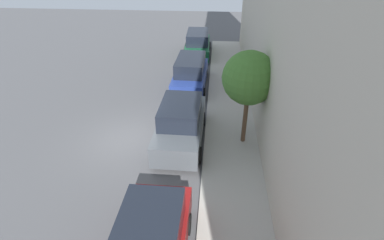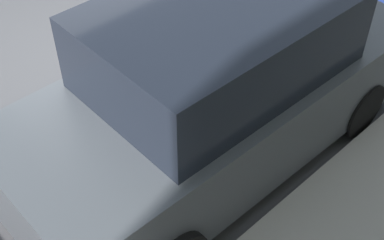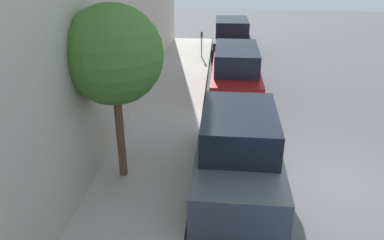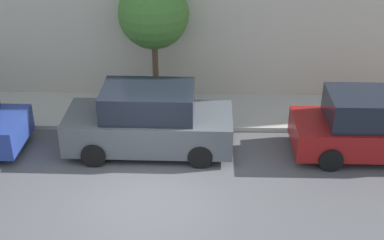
{
  "view_description": "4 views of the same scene",
  "coord_description": "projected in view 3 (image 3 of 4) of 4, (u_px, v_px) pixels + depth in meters",
  "views": [
    {
      "loc": [
        3.87,
        -11.37,
        8.11
      ],
      "look_at": [
        2.9,
        0.39,
        1.0
      ],
      "focal_mm": 28.0,
      "sensor_mm": 36.0,
      "label": 1
    },
    {
      "loc": [
        5.36,
        -3.03,
        4.61
      ],
      "look_at": [
        2.61,
        -0.43,
        1.0
      ],
      "focal_mm": 50.0,
      "sensor_mm": 36.0,
      "label": 2
    },
    {
      "loc": [
        2.88,
        8.14,
        5.39
      ],
      "look_at": [
        3.65,
        -1.45,
        1.0
      ],
      "focal_mm": 35.0,
      "sensor_mm": 36.0,
      "label": 3
    },
    {
      "loc": [
        -11.16,
        -1.38,
        8.22
      ],
      "look_at": [
        2.39,
        -1.11,
        1.0
      ],
      "focal_mm": 50.0,
      "sensor_mm": 36.0,
      "label": 4
    }
  ],
  "objects": [
    {
      "name": "sidewalk",
      "position": [
        146.0,
        174.0,
        9.72
      ],
      "size": [
        2.46,
        32.0,
        0.15
      ],
      "color": "#B2ADA3",
      "rests_on": "ground_plane"
    },
    {
      "name": "parking_meter_near",
      "position": [
        202.0,
        41.0,
        19.77
      ],
      "size": [
        0.11,
        0.15,
        1.37
      ],
      "color": "#ADADB2",
      "rests_on": "sidewalk"
    },
    {
      "name": "parked_minivan_second",
      "position": [
        236.0,
        71.0,
        15.06
      ],
      "size": [
        2.02,
        4.91,
        1.9
      ],
      "color": "maroon",
      "rests_on": "ground_plane"
    },
    {
      "name": "parked_suv_nearest",
      "position": [
        231.0,
        38.0,
        20.57
      ],
      "size": [
        2.08,
        4.83,
        1.98
      ],
      "color": "black",
      "rests_on": "ground_plane"
    },
    {
      "name": "street_tree",
      "position": [
        113.0,
        56.0,
        8.29
      ],
      "size": [
        2.26,
        2.26,
        4.24
      ],
      "color": "brown",
      "rests_on": "sidewalk"
    },
    {
      "name": "ground_plane",
      "position": [
        332.0,
        185.0,
        9.41
      ],
      "size": [
        60.0,
        60.0,
        0.0
      ],
      "primitive_type": "plane",
      "color": "#515154"
    },
    {
      "name": "parked_suv_third",
      "position": [
        238.0,
        151.0,
        9.07
      ],
      "size": [
        2.08,
        4.84,
        1.98
      ],
      "color": "#4C5156",
      "rests_on": "ground_plane"
    }
  ]
}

